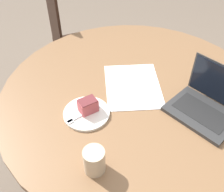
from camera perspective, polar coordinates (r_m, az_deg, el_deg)
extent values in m
plane|color=#6B5B4C|center=(1.88, 3.67, -15.57)|extent=(12.00, 12.00, 0.00)
cylinder|color=brown|center=(1.87, 3.68, -15.41)|extent=(0.49, 0.49, 0.02)
cylinder|color=brown|center=(1.58, 4.25, -8.86)|extent=(0.10, 0.10, 0.68)
cylinder|color=brown|center=(1.32, 5.03, 0.59)|extent=(1.34, 1.34, 0.03)
cube|color=black|center=(2.19, -6.25, 10.80)|extent=(0.53, 0.53, 0.02)
cube|color=black|center=(2.03, -12.41, 15.51)|extent=(0.37, 0.14, 0.49)
cube|color=black|center=(2.51, -2.95, 9.66)|extent=(0.05, 0.05, 0.42)
cube|color=black|center=(2.22, 0.40, 4.56)|extent=(0.05, 0.05, 0.42)
cube|color=black|center=(2.44, -11.54, 7.62)|extent=(0.05, 0.05, 0.42)
cube|color=black|center=(2.14, -9.17, 2.09)|extent=(0.05, 0.05, 0.42)
cube|color=white|center=(1.34, 4.54, 2.25)|extent=(0.35, 0.28, 0.00)
cylinder|color=silver|center=(1.20, -5.57, -3.75)|extent=(0.21, 0.21, 0.01)
cube|color=#B74C51|center=(1.18, -5.25, -2.14)|extent=(0.09, 0.10, 0.06)
cube|color=maroon|center=(1.15, -5.35, -1.02)|extent=(0.08, 0.09, 0.00)
cube|color=silver|center=(1.18, -6.10, -3.90)|extent=(0.10, 0.15, 0.00)
cube|color=silver|center=(1.16, -9.17, -5.43)|extent=(0.04, 0.04, 0.00)
cylinder|color=#C6AD89|center=(0.98, -3.88, -13.89)|extent=(0.08, 0.08, 0.11)
cube|color=#2D2D2D|center=(1.25, 18.82, -3.65)|extent=(0.36, 0.35, 0.02)
cube|color=black|center=(1.24, 18.92, -3.34)|extent=(0.26, 0.25, 0.00)
cube|color=#2D2D2D|center=(1.26, 22.56, 2.37)|extent=(0.23, 0.20, 0.20)
cube|color=black|center=(1.26, 22.47, 2.29)|extent=(0.21, 0.18, 0.18)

